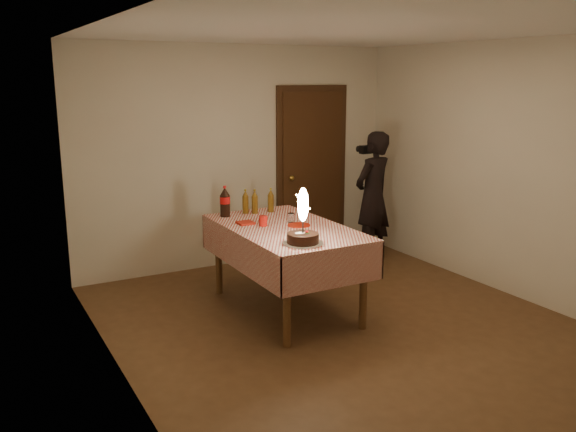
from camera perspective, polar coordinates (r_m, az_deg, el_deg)
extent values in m
cube|color=brown|center=(5.71, 5.08, -10.11)|extent=(4.00, 4.50, 0.01)
cube|color=beige|center=(7.29, -4.64, 5.56)|extent=(4.00, 0.04, 2.60)
cube|color=beige|center=(3.74, 25.04, -2.70)|extent=(4.00, 0.04, 2.60)
cube|color=beige|center=(4.54, -16.03, 0.62)|extent=(0.04, 4.50, 2.60)
cube|color=beige|center=(6.66, 19.81, 4.14)|extent=(0.04, 4.50, 2.60)
cube|color=silver|center=(5.27, 5.66, 16.90)|extent=(4.00, 4.50, 0.04)
cube|color=#472814|center=(7.76, 2.25, 3.99)|extent=(0.85, 0.05, 2.05)
sphere|color=#B28C33|center=(7.56, 0.36, 3.57)|extent=(0.06, 0.06, 0.06)
cube|color=brown|center=(5.79, -0.24, -1.30)|extent=(0.90, 1.60, 0.04)
cylinder|color=brown|center=(5.12, -0.10, -8.09)|extent=(0.07, 0.07, 0.79)
cylinder|color=brown|center=(5.51, 7.07, -6.63)|extent=(0.07, 0.07, 0.79)
cylinder|color=brown|center=(6.39, -6.51, -3.86)|extent=(0.07, 0.07, 0.79)
cylinder|color=brown|center=(6.71, -0.33, -2.96)|extent=(0.07, 0.07, 0.79)
cube|color=#EFE2D0|center=(5.79, -0.24, -1.05)|extent=(1.02, 1.72, 0.01)
cube|color=#EFE2D0|center=(5.13, 4.35, -4.97)|extent=(1.02, 0.01, 0.34)
cube|color=#EFE2D0|center=(6.57, -3.80, -0.96)|extent=(1.02, 0.01, 0.34)
cube|color=#EFE2D0|center=(5.62, -4.76, -3.39)|extent=(0.01, 1.72, 0.34)
cube|color=#EFE2D0|center=(6.08, 3.94, -2.10)|extent=(0.01, 1.72, 0.34)
cylinder|color=white|center=(5.21, 1.40, -2.55)|extent=(0.34, 0.34, 0.01)
cylinder|color=black|center=(5.20, 1.40, -2.07)|extent=(0.27, 0.27, 0.08)
cylinder|color=white|center=(5.19, 1.13, -1.60)|extent=(0.07, 0.07, 0.00)
sphere|color=red|center=(5.19, 1.79, -1.48)|extent=(0.02, 0.02, 0.02)
cube|color=#19721E|center=(5.19, 1.99, -1.59)|extent=(0.02, 0.01, 0.00)
cube|color=#19721E|center=(5.18, 1.78, -1.64)|extent=(0.01, 0.02, 0.00)
cylinder|color=#262628|center=(5.17, 1.41, -0.99)|extent=(0.01, 0.01, 0.12)
ellipsoid|color=#FFF2BF|center=(5.13, 1.42, 1.08)|extent=(0.09, 0.09, 0.29)
sphere|color=white|center=(5.15, 1.41, -0.12)|extent=(0.04, 0.04, 0.04)
cylinder|color=red|center=(5.83, 1.03, -0.86)|extent=(0.22, 0.22, 0.01)
cylinder|color=red|center=(5.81, -2.34, -0.45)|extent=(0.08, 0.08, 0.10)
cylinder|color=white|center=(5.95, 0.29, -0.17)|extent=(0.07, 0.07, 0.09)
cube|color=#A62112|center=(5.90, -4.00, -0.64)|extent=(0.15, 0.15, 0.02)
cylinder|color=black|center=(6.21, -5.91, 0.95)|extent=(0.10, 0.10, 0.22)
cylinder|color=red|center=(6.20, -5.92, 1.49)|extent=(0.10, 0.10, 0.07)
cone|color=black|center=(6.18, -5.94, 2.31)|extent=(0.10, 0.10, 0.08)
cylinder|color=red|center=(6.17, -5.95, 2.72)|extent=(0.03, 0.03, 0.02)
cylinder|color=#5E3F10|center=(6.34, -4.00, 1.05)|extent=(0.06, 0.06, 0.18)
cone|color=#5E3F10|center=(6.32, -4.01, 2.12)|extent=(0.06, 0.06, 0.06)
cylinder|color=olive|center=(6.31, -4.02, 2.43)|extent=(0.02, 0.02, 0.02)
cylinder|color=#5E3F10|center=(6.40, -1.62, 1.19)|extent=(0.06, 0.06, 0.18)
cone|color=#5E3F10|center=(6.38, -1.63, 2.24)|extent=(0.06, 0.06, 0.06)
cylinder|color=olive|center=(6.37, -1.63, 2.55)|extent=(0.02, 0.02, 0.02)
cylinder|color=#5E3F10|center=(6.34, -3.13, 1.05)|extent=(0.06, 0.06, 0.18)
cone|color=#5E3F10|center=(6.31, -3.14, 2.12)|extent=(0.06, 0.06, 0.06)
cylinder|color=olive|center=(6.31, -3.14, 2.43)|extent=(0.02, 0.02, 0.02)
imported|color=black|center=(7.55, 7.93, 1.85)|extent=(0.67, 0.54, 1.59)
cube|color=black|center=(7.54, 7.26, 6.19)|extent=(0.15, 0.13, 0.10)
cylinder|color=black|center=(7.59, 6.78, 6.24)|extent=(0.10, 0.10, 0.08)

